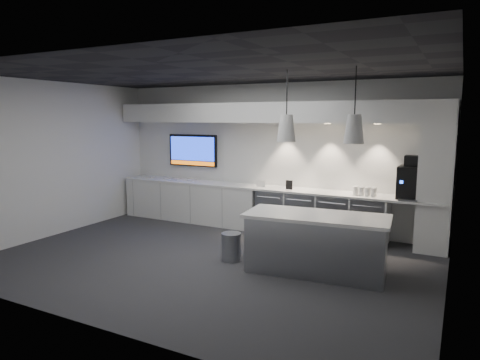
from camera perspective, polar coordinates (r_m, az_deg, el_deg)
The scene contains 28 objects.
floor at distance 7.12m, azimuth -4.27°, elevation -10.60°, with size 7.00×7.00×0.00m, color #2D2D2F.
ceiling at distance 6.77m, azimuth -4.55°, elevation 14.19°, with size 7.00×7.00×0.00m, color black.
wall_back at distance 8.99m, azimuth 4.03°, elevation 3.18°, with size 7.00×7.00×0.00m, color silver.
wall_front at distance 4.86m, azimuth -20.13°, elevation -1.75°, with size 7.00×7.00×0.00m, color silver.
wall_left at distance 9.12m, azimuth -23.47°, elevation 2.58°, with size 7.00×7.00×0.00m, color silver.
wall_right at distance 5.77m, azimuth 26.60°, elevation -0.60°, with size 7.00×7.00×0.00m, color silver.
back_counter at distance 8.77m, azimuth 3.15°, elevation -1.02°, with size 6.80×0.65×0.04m, color white.
left_base_cabinets at distance 9.69m, azimuth -6.35°, elevation -2.86°, with size 3.30×0.63×0.86m, color white.
fridge_unit_a at distance 8.76m, azimuth 4.62°, elevation -4.08°, with size 0.60×0.61×0.85m, color gray.
fridge_unit_b at distance 8.54m, azimuth 8.52°, elevation -4.47°, with size 0.60×0.61×0.85m, color gray.
fridge_unit_c at distance 8.37m, azimuth 12.62°, elevation -4.86°, with size 0.60×0.61×0.85m, color gray.
fridge_unit_d at distance 8.24m, azimuth 16.87°, elevation -5.23°, with size 0.60×0.61×0.85m, color gray.
backsplash at distance 8.56m, azimuth 11.38°, elevation 3.11°, with size 4.60×0.03×1.30m, color white.
soffit at distance 8.68m, azimuth 3.30°, elevation 8.95°, with size 6.90×0.60×0.40m, color white.
column at distance 7.99m, azimuth 24.66°, elevation 0.34°, with size 0.55×0.55×2.60m, color white.
wall_tv at distance 9.85m, azimuth -6.31°, elevation 3.95°, with size 1.25×0.07×0.72m.
island at distance 6.54m, azimuth 10.08°, elevation -8.31°, with size 2.17×1.10×0.89m.
bin at distance 7.02m, azimuth -1.17°, elevation -8.89°, with size 0.32×0.32×0.45m, color gray.
coffee_machine at distance 8.03m, azimuth 21.80°, elevation -0.11°, with size 0.43×0.59×0.75m.
sign_black at distance 8.47m, azimuth 6.57°, elevation -0.65°, with size 0.14×0.02×0.18m, color black.
sign_white at distance 8.70m, azimuth 2.78°, elevation -0.50°, with size 0.18×0.02×0.14m, color white.
cup_cluster at distance 8.09m, azimuth 16.31°, elevation -1.44°, with size 0.40×0.19×0.16m, color white, non-canonical shape.
tray_a at distance 10.29m, azimuth -11.91°, elevation 0.39°, with size 0.16×0.16×0.03m, color #B1B1B1.
tray_b at distance 9.99m, azimuth -9.67°, elevation 0.21°, with size 0.16×0.16×0.03m, color #B1B1B1.
tray_c at distance 9.81m, azimuth -8.51°, elevation 0.09°, with size 0.16×0.16×0.03m, color #B1B1B1.
tray_d at distance 9.61m, azimuth -6.55°, elevation -0.05°, with size 0.16×0.16×0.03m, color #B1B1B1.
pendant_left at distance 6.43m, azimuth 6.20°, elevation 6.92°, with size 0.28×0.28×1.10m.
pendant_right at distance 6.14m, azimuth 14.96°, elevation 6.62°, with size 0.28×0.28×1.10m.
Camera 1 is at (3.55, -5.72, 2.31)m, focal length 32.00 mm.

